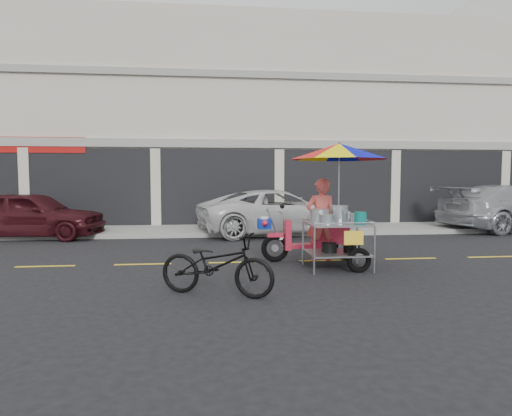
{
  "coord_description": "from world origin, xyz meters",
  "views": [
    {
      "loc": [
        -2.56,
        -9.24,
        1.84
      ],
      "look_at": [
        -1.5,
        0.6,
        1.15
      ],
      "focal_mm": 30.0,
      "sensor_mm": 36.0,
      "label": 1
    }
  ],
  "objects": [
    {
      "name": "shophouse_block",
      "position": [
        2.82,
        10.59,
        4.24
      ],
      "size": [
        36.0,
        8.11,
        10.4
      ],
      "color": "beige",
      "rests_on": "ground"
    },
    {
      "name": "food_vendor_rig",
      "position": [
        -0.04,
        -0.52,
        1.64
      ],
      "size": [
        2.58,
        2.05,
        2.61
      ],
      "rotation": [
        0.0,
        0.0,
        0.01
      ],
      "color": "black",
      "rests_on": "ground"
    },
    {
      "name": "near_bicycle",
      "position": [
        -2.47,
        -2.6,
        0.49
      ],
      "size": [
        1.99,
        1.33,
        0.99
      ],
      "primitive_type": "imported",
      "rotation": [
        0.0,
        0.0,
        1.17
      ],
      "color": "black",
      "rests_on": "ground"
    },
    {
      "name": "sidewalk",
      "position": [
        0.0,
        5.5,
        0.07
      ],
      "size": [
        45.0,
        3.0,
        0.15
      ],
      "primitive_type": "cube",
      "color": "gray",
      "rests_on": "ground"
    },
    {
      "name": "maroon_sedan",
      "position": [
        -8.0,
        4.43,
        0.73
      ],
      "size": [
        4.43,
        2.14,
        1.46
      ],
      "primitive_type": "imported",
      "rotation": [
        0.0,
        0.0,
        1.47
      ],
      "color": "#370E13",
      "rests_on": "ground"
    },
    {
      "name": "white_pickup",
      "position": [
        -0.33,
        4.7,
        0.73
      ],
      "size": [
        5.67,
        3.52,
        1.46
      ],
      "primitive_type": "imported",
      "rotation": [
        0.0,
        0.0,
        1.79
      ],
      "color": "silver",
      "rests_on": "ground"
    },
    {
      "name": "centerline",
      "position": [
        0.0,
        0.0,
        0.0
      ],
      "size": [
        42.0,
        0.1,
        0.01
      ],
      "primitive_type": "cube",
      "color": "gold",
      "rests_on": "ground"
    },
    {
      "name": "ground",
      "position": [
        0.0,
        0.0,
        0.0
      ],
      "size": [
        90.0,
        90.0,
        0.0
      ],
      "primitive_type": "plane",
      "color": "black"
    }
  ]
}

